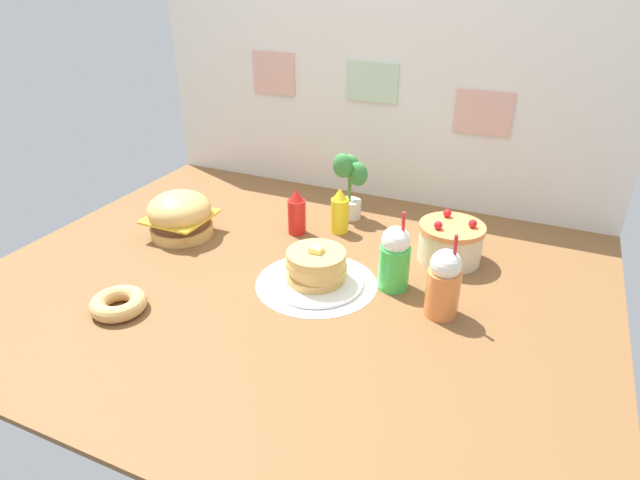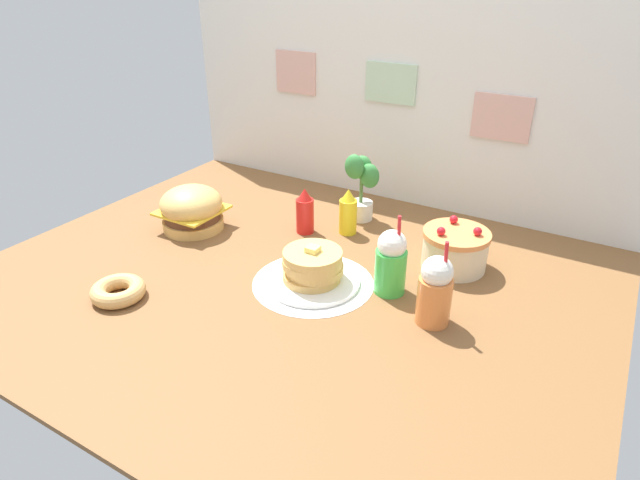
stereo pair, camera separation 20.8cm
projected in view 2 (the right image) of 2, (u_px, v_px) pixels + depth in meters
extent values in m
cube|color=brown|center=(289.00, 280.00, 2.08)|extent=(2.34, 1.88, 0.02)
cube|color=silver|center=(395.00, 103.00, 2.56)|extent=(2.34, 0.03, 0.97)
cube|color=#D8A599|center=(296.00, 72.00, 2.75)|extent=(0.23, 0.01, 0.21)
cube|color=#B2D1B2|center=(391.00, 83.00, 2.51)|extent=(0.25, 0.01, 0.18)
cube|color=#D8A599|center=(502.00, 118.00, 2.32)|extent=(0.25, 0.01, 0.20)
cylinder|color=white|center=(313.00, 283.00, 2.04)|extent=(0.46, 0.46, 0.00)
cylinder|color=#DBA859|center=(194.00, 223.00, 2.45)|extent=(0.27, 0.27, 0.05)
cylinder|color=#59331E|center=(192.00, 215.00, 2.43)|extent=(0.25, 0.25, 0.04)
cube|color=yellow|center=(192.00, 210.00, 2.42)|extent=(0.26, 0.26, 0.01)
ellipsoid|color=#E5B260|center=(191.00, 204.00, 2.41)|extent=(0.28, 0.28, 0.16)
cylinder|color=white|center=(313.00, 281.00, 2.03)|extent=(0.36, 0.36, 0.02)
cylinder|color=#E0AD5B|center=(312.00, 275.00, 2.02)|extent=(0.22, 0.22, 0.03)
cylinder|color=#E0AD5B|center=(315.00, 268.00, 2.01)|extent=(0.22, 0.22, 0.03)
cylinder|color=#E0AD5B|center=(312.00, 262.00, 2.00)|extent=(0.23, 0.23, 0.03)
cylinder|color=#E0AD5B|center=(313.00, 255.00, 1.98)|extent=(0.22, 0.22, 0.03)
cube|color=#F7E072|center=(313.00, 249.00, 1.97)|extent=(0.05, 0.05, 0.02)
cylinder|color=beige|center=(454.00, 252.00, 2.12)|extent=(0.25, 0.25, 0.14)
cylinder|color=#EA8C4C|center=(457.00, 234.00, 2.08)|extent=(0.26, 0.26, 0.02)
sphere|color=red|center=(478.00, 231.00, 2.04)|extent=(0.03, 0.03, 0.03)
sphere|color=red|center=(454.00, 219.00, 2.14)|extent=(0.03, 0.03, 0.03)
sphere|color=red|center=(441.00, 231.00, 2.04)|extent=(0.03, 0.03, 0.03)
cylinder|color=red|center=(305.00, 216.00, 2.39)|extent=(0.08, 0.08, 0.16)
cone|color=red|center=(305.00, 194.00, 2.34)|extent=(0.06, 0.06, 0.05)
cylinder|color=yellow|center=(348.00, 217.00, 2.38)|extent=(0.08, 0.08, 0.16)
cone|color=yellow|center=(348.00, 195.00, 2.34)|extent=(0.06, 0.06, 0.05)
cylinder|color=green|center=(390.00, 271.00, 1.95)|extent=(0.12, 0.12, 0.17)
sphere|color=white|center=(392.00, 244.00, 1.90)|extent=(0.10, 0.10, 0.10)
cylinder|color=red|center=(399.00, 237.00, 1.88)|extent=(0.01, 0.03, 0.17)
cylinder|color=orange|center=(434.00, 301.00, 1.79)|extent=(0.12, 0.12, 0.17)
sphere|color=white|center=(437.00, 271.00, 1.73)|extent=(0.10, 0.10, 0.10)
cylinder|color=red|center=(445.00, 264.00, 1.71)|extent=(0.01, 0.03, 0.17)
torus|color=tan|center=(118.00, 291.00, 1.94)|extent=(0.20, 0.20, 0.06)
torus|color=pink|center=(118.00, 290.00, 1.94)|extent=(0.19, 0.19, 0.05)
cylinder|color=white|center=(360.00, 210.00, 2.53)|extent=(0.12, 0.12, 0.08)
cylinder|color=#4C7238|center=(361.00, 188.00, 2.48)|extent=(0.02, 0.02, 0.15)
ellipsoid|color=#38843D|center=(369.00, 176.00, 2.44)|extent=(0.09, 0.06, 0.12)
ellipsoid|color=#38843D|center=(363.00, 168.00, 2.47)|extent=(0.09, 0.06, 0.12)
ellipsoid|color=#38843D|center=(354.00, 167.00, 2.42)|extent=(0.09, 0.06, 0.12)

